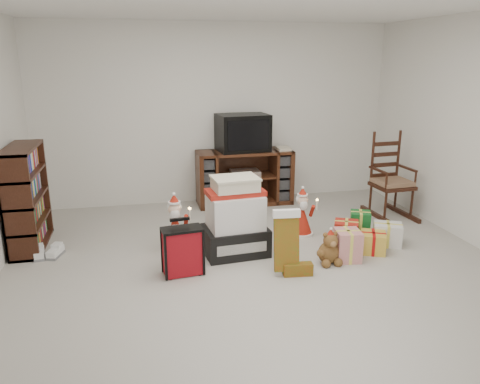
% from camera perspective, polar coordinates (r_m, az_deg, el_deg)
% --- Properties ---
extents(room, '(5.01, 5.01, 2.51)m').
position_cam_1_polar(room, '(4.27, 2.73, 5.58)').
color(room, '#ADA79E').
rests_on(room, ground).
extents(tv_stand, '(1.34, 0.48, 0.77)m').
position_cam_1_polar(tv_stand, '(6.65, 0.55, 1.81)').
color(tv_stand, '#4E2616').
rests_on(tv_stand, floor).
extents(bookshelf, '(0.31, 0.92, 1.12)m').
position_cam_1_polar(bookshelf, '(5.58, -24.55, -0.84)').
color(bookshelf, '#3A1B10').
rests_on(bookshelf, floor).
extents(rocking_chair, '(0.51, 0.79, 1.15)m').
position_cam_1_polar(rocking_chair, '(6.46, 17.78, 0.65)').
color(rocking_chair, '#3A1B10').
rests_on(rocking_chair, floor).
extents(gift_pile, '(0.69, 0.53, 0.83)m').
position_cam_1_polar(gift_pile, '(4.93, -0.58, -3.61)').
color(gift_pile, black).
rests_on(gift_pile, floor).
extents(red_suitcase, '(0.38, 0.23, 0.55)m').
position_cam_1_polar(red_suitcase, '(4.55, -7.01, -7.17)').
color(red_suitcase, maroon).
rests_on(red_suitcase, floor).
extents(stocking, '(0.32, 0.16, 0.66)m').
position_cam_1_polar(stocking, '(4.51, 5.69, -6.11)').
color(stocking, '#0C741A').
rests_on(stocking, floor).
extents(teddy_bear, '(0.22, 0.20, 0.33)m').
position_cam_1_polar(teddy_bear, '(4.87, 10.83, -6.93)').
color(teddy_bear, brown).
rests_on(teddy_bear, floor).
extents(santa_figurine, '(0.28, 0.27, 0.58)m').
position_cam_1_polar(santa_figurine, '(5.54, 7.54, -3.04)').
color(santa_figurine, '#9F1E11').
rests_on(santa_figurine, floor).
extents(mrs_claus_figurine, '(0.31, 0.29, 0.63)m').
position_cam_1_polar(mrs_claus_figurine, '(5.13, -7.90, -4.40)').
color(mrs_claus_figurine, '#9F1E11').
rests_on(mrs_claus_figurine, floor).
extents(sneaker_pair, '(0.32, 0.27, 0.09)m').
position_cam_1_polar(sneaker_pair, '(5.36, -22.44, -6.88)').
color(sneaker_pair, white).
rests_on(sneaker_pair, floor).
extents(gift_cluster, '(0.80, 0.91, 0.27)m').
position_cam_1_polar(gift_cluster, '(5.34, 15.02, -5.21)').
color(gift_cluster, '#A21D12').
rests_on(gift_cluster, floor).
extents(crt_television, '(0.74, 0.57, 0.51)m').
position_cam_1_polar(crt_television, '(6.54, 0.34, 7.26)').
color(crt_television, black).
rests_on(crt_television, tv_stand).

